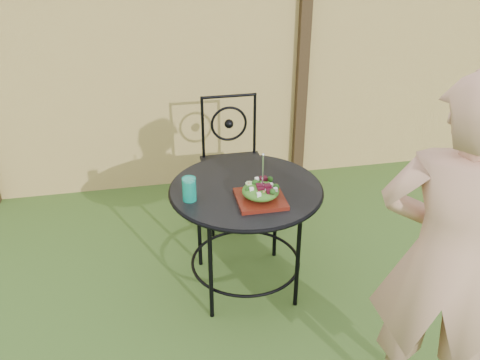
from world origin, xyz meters
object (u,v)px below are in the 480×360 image
Objects in this scene: patio_chair at (233,158)px; salad_plate at (260,199)px; patio_table at (246,207)px; diner at (446,261)px.

patio_chair is 3.52× the size of salad_plate.
diner reaches higher than patio_table.
diner is (0.59, -1.89, 0.36)m from patio_chair.
patio_table is at bearing 106.03° from salad_plate.
patio_chair is 2.01m from diner.
patio_chair is at bearing 84.81° from patio_table.
diner is (0.67, -1.05, 0.28)m from patio_table.
salad_plate is (-0.62, 0.88, -0.13)m from diner.
patio_table is 0.23m from salad_plate.
patio_table is at bearing -25.96° from diner.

